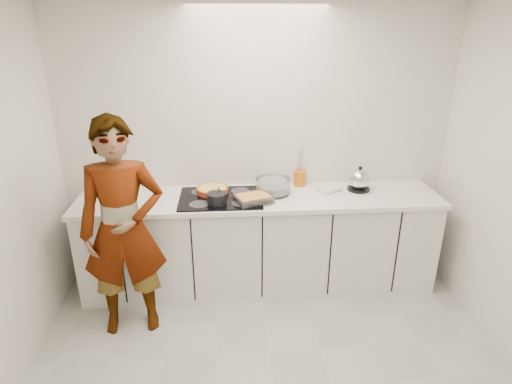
{
  "coord_description": "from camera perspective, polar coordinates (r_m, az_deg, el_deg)",
  "views": [
    {
      "loc": [
        -0.28,
        -2.23,
        2.38
      ],
      "look_at": [
        -0.05,
        1.05,
        1.05
      ],
      "focal_mm": 30.0,
      "sensor_mm": 36.0,
      "label": 1
    }
  ],
  "objects": [
    {
      "name": "wall_back",
      "position": [
        3.99,
        0.17,
        6.31
      ],
      "size": [
        3.6,
        0.0,
        2.6
      ],
      "primitive_type": "cube",
      "color": "beige",
      "rests_on": "ground"
    },
    {
      "name": "base_cabinets",
      "position": [
        4.02,
        0.49,
        -6.9
      ],
      "size": [
        3.2,
        0.58,
        0.87
      ],
      "primitive_type": "cube",
      "color": "silver",
      "rests_on": "floor"
    },
    {
      "name": "countertop",
      "position": [
        3.82,
        0.51,
        -0.92
      ],
      "size": [
        3.24,
        0.64,
        0.04
      ],
      "primitive_type": "cube",
      "color": "white",
      "rests_on": "base_cabinets"
    },
    {
      "name": "hob",
      "position": [
        3.78,
        -4.76,
        -0.8
      ],
      "size": [
        0.72,
        0.54,
        0.01
      ],
      "primitive_type": "cube",
      "color": "black",
      "rests_on": "countertop"
    },
    {
      "name": "tart_dish",
      "position": [
        3.89,
        -5.83,
        0.32
      ],
      "size": [
        0.34,
        0.34,
        0.05
      ],
      "color": "#B3411C",
      "rests_on": "hob"
    },
    {
      "name": "saucepan",
      "position": [
        3.64,
        -5.24,
        -0.84
      ],
      "size": [
        0.21,
        0.21,
        0.16
      ],
      "color": "black",
      "rests_on": "hob"
    },
    {
      "name": "baking_dish",
      "position": [
        3.67,
        -0.34,
        -0.82
      ],
      "size": [
        0.36,
        0.31,
        0.06
      ],
      "color": "silver",
      "rests_on": "hob"
    },
    {
      "name": "mixing_bowl",
      "position": [
        3.87,
        2.27,
        0.74
      ],
      "size": [
        0.37,
        0.37,
        0.14
      ],
      "color": "silver",
      "rests_on": "countertop"
    },
    {
      "name": "tea_towel",
      "position": [
        3.99,
        9.65,
        0.33
      ],
      "size": [
        0.25,
        0.24,
        0.03
      ],
      "primitive_type": "cube",
      "rotation": [
        0.0,
        0.0,
        0.61
      ],
      "color": "white",
      "rests_on": "countertop"
    },
    {
      "name": "kettle",
      "position": [
        4.04,
        13.6,
        1.55
      ],
      "size": [
        0.23,
        0.23,
        0.23
      ],
      "color": "black",
      "rests_on": "countertop"
    },
    {
      "name": "utensil_crock",
      "position": [
        4.08,
        5.86,
        1.84
      ],
      "size": [
        0.14,
        0.14,
        0.14
      ],
      "primitive_type": "cylinder",
      "rotation": [
        0.0,
        0.0,
        0.27
      ],
      "color": "#D1640D",
      "rests_on": "countertop"
    },
    {
      "name": "cook",
      "position": [
        3.44,
        -17.28,
        -4.85
      ],
      "size": [
        0.69,
        0.5,
        1.77
      ],
      "primitive_type": "imported",
      "rotation": [
        0.0,
        0.0,
        0.13
      ],
      "color": "silver",
      "rests_on": "floor"
    }
  ]
}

